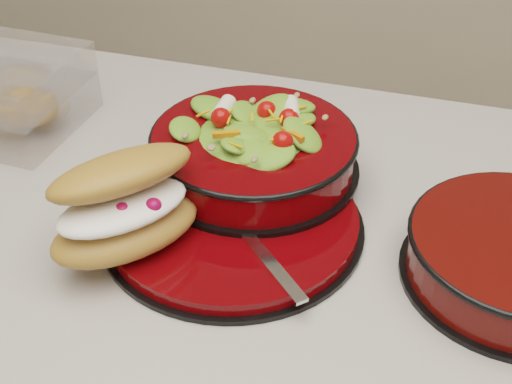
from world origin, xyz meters
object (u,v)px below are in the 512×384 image
(dinner_plate, at_px, (233,222))
(croissant, at_px, (126,206))
(salad_bowl, at_px, (254,144))
(fork, at_px, (252,240))

(dinner_plate, relative_size, croissant, 1.52)
(croissant, bearing_deg, dinner_plate, -10.06)
(salad_bowl, xyz_separation_m, croissant, (-0.08, -0.16, 0.01))
(salad_bowl, xyz_separation_m, fork, (0.04, -0.12, -0.03))
(salad_bowl, relative_size, croissant, 1.31)
(dinner_plate, height_order, salad_bowl, salad_bowl)
(croissant, distance_m, fork, 0.13)
(dinner_plate, xyz_separation_m, croissant, (-0.09, -0.07, 0.06))
(dinner_plate, relative_size, fork, 1.96)
(dinner_plate, distance_m, croissant, 0.12)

